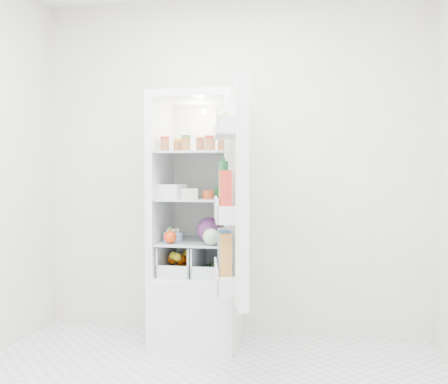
% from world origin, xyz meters
% --- Properties ---
extents(room_walls, '(3.02, 3.02, 2.61)m').
position_xyz_m(room_walls, '(0.00, 0.00, 1.59)').
color(room_walls, beige).
rests_on(room_walls, ground).
extents(refrigerator, '(0.60, 0.60, 1.80)m').
position_xyz_m(refrigerator, '(-0.20, 1.25, 0.67)').
color(refrigerator, white).
rests_on(refrigerator, ground).
extents(shelf_low, '(0.49, 0.53, 0.01)m').
position_xyz_m(shelf_low, '(-0.20, 1.19, 0.74)').
color(shelf_low, '#ACC1CA').
rests_on(shelf_low, refrigerator).
extents(shelf_mid, '(0.49, 0.53, 0.02)m').
position_xyz_m(shelf_mid, '(-0.20, 1.19, 1.05)').
color(shelf_mid, '#ACC1CA').
rests_on(shelf_mid, refrigerator).
extents(shelf_top, '(0.49, 0.53, 0.02)m').
position_xyz_m(shelf_top, '(-0.20, 1.19, 1.38)').
color(shelf_top, '#ACC1CA').
rests_on(shelf_top, refrigerator).
extents(crisper_left, '(0.23, 0.46, 0.22)m').
position_xyz_m(crisper_left, '(-0.32, 1.19, 0.61)').
color(crisper_left, silver).
rests_on(crisper_left, refrigerator).
extents(crisper_right, '(0.23, 0.46, 0.22)m').
position_xyz_m(crisper_right, '(-0.08, 1.19, 0.61)').
color(crisper_right, silver).
rests_on(crisper_right, refrigerator).
extents(condiment_jars, '(0.46, 0.34, 0.08)m').
position_xyz_m(condiment_jars, '(-0.21, 1.13, 1.43)').
color(condiment_jars, '#B21919').
rests_on(condiment_jars, shelf_top).
extents(squeeze_bottle, '(0.07, 0.07, 0.19)m').
position_xyz_m(squeeze_bottle, '(0.01, 1.35, 1.48)').
color(squeeze_bottle, white).
rests_on(squeeze_bottle, shelf_top).
extents(tub_white, '(0.19, 0.19, 0.10)m').
position_xyz_m(tub_white, '(-0.36, 1.08, 1.11)').
color(tub_white, silver).
rests_on(tub_white, shelf_mid).
extents(tub_cream, '(0.14, 0.14, 0.07)m').
position_xyz_m(tub_cream, '(-0.23, 1.11, 1.09)').
color(tub_cream, beige).
rests_on(tub_cream, shelf_mid).
extents(tin_red, '(0.10, 0.10, 0.06)m').
position_xyz_m(tin_red, '(-0.11, 1.12, 1.09)').
color(tin_red, '#C4421D').
rests_on(tin_red, shelf_mid).
extents(tub_green, '(0.12, 0.15, 0.07)m').
position_xyz_m(tub_green, '(-0.03, 1.30, 1.09)').
color(tub_green, '#439449').
rests_on(tub_green, shelf_mid).
extents(red_cabbage, '(0.17, 0.17, 0.17)m').
position_xyz_m(red_cabbage, '(-0.11, 1.15, 0.83)').
color(red_cabbage, '#602156').
rests_on(red_cabbage, shelf_low).
extents(bell_pepper, '(0.09, 0.09, 0.09)m').
position_xyz_m(bell_pepper, '(-0.35, 1.01, 0.79)').
color(bell_pepper, red).
rests_on(bell_pepper, shelf_low).
extents(mushroom_bowl, '(0.19, 0.19, 0.07)m').
position_xyz_m(mushroom_bowl, '(-0.36, 1.12, 0.78)').
color(mushroom_bowl, '#87A7C9').
rests_on(mushroom_bowl, shelf_low).
extents(salad_bag, '(0.11, 0.11, 0.11)m').
position_xyz_m(salad_bag, '(-0.05, 0.97, 0.80)').
color(salad_bag, '#AACB98').
rests_on(salad_bag, shelf_low).
extents(citrus_pile, '(0.20, 0.31, 0.16)m').
position_xyz_m(citrus_pile, '(-0.32, 1.17, 0.58)').
color(citrus_pile, orange).
rests_on(citrus_pile, refrigerator).
extents(veg_pile, '(0.16, 0.30, 0.10)m').
position_xyz_m(veg_pile, '(-0.07, 1.18, 0.56)').
color(veg_pile, '#204A18').
rests_on(veg_pile, refrigerator).
extents(fridge_door, '(0.29, 0.60, 1.30)m').
position_xyz_m(fridge_door, '(0.17, 0.62, 1.09)').
color(fridge_door, white).
rests_on(fridge_door, refrigerator).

